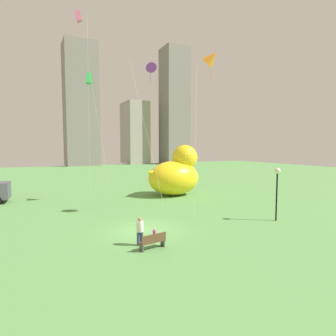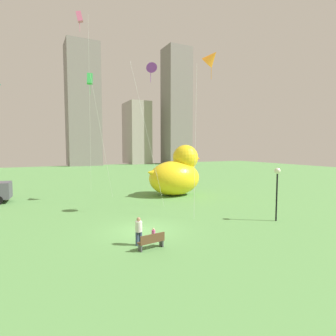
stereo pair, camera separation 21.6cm
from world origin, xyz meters
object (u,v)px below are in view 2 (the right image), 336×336
(kite_pink, at_px, (80,19))
(kite_green, at_px, (90,80))
(person_adult, at_px, (139,230))
(kite_purple, at_px, (151,65))
(lamppost, at_px, (277,180))
(park_bench, at_px, (152,241))
(person_child, at_px, (153,235))
(giant_inflatable_duck, at_px, (176,174))
(kite_orange, at_px, (211,58))

(kite_pink, distance_m, kite_green, 8.54)
(person_adult, relative_size, kite_green, 0.12)
(kite_green, bearing_deg, kite_purple, -48.54)
(lamppost, distance_m, kite_purple, 16.38)
(park_bench, xyz_separation_m, person_child, (0.48, 0.86, 0.04))
(park_bench, bearing_deg, person_adult, 115.99)
(park_bench, distance_m, giant_inflatable_duck, 17.50)
(park_bench, relative_size, person_adult, 0.95)
(park_bench, relative_size, kite_pink, 0.07)
(park_bench, relative_size, kite_purple, 0.11)
(lamppost, bearing_deg, person_child, -179.03)
(person_child, xyz_separation_m, giant_inflatable_duck, (8.99, 13.71, 2.05))
(person_child, relative_size, kite_pink, 0.04)
(person_child, distance_m, lamppost, 10.86)
(person_adult, bearing_deg, park_bench, -64.01)
(lamppost, distance_m, kite_orange, 11.00)
(kite_green, distance_m, kite_orange, 14.66)
(kite_purple, bearing_deg, lamppost, -61.40)
(giant_inflatable_duck, bearing_deg, kite_pink, 146.58)
(park_bench, xyz_separation_m, person_adult, (-0.44, 0.90, 0.45))
(kite_green, bearing_deg, park_bench, -90.54)
(lamppost, xyz_separation_m, kite_green, (-10.84, 16.44, 9.97))
(person_adult, bearing_deg, kite_pink, 89.33)
(person_adult, bearing_deg, kite_purple, 63.44)
(giant_inflatable_duck, bearing_deg, park_bench, -123.03)
(person_adult, distance_m, lamppost, 11.66)
(person_child, height_order, kite_orange, kite_orange)
(person_child, relative_size, giant_inflatable_duck, 0.13)
(kite_orange, bearing_deg, park_bench, -147.36)
(person_child, relative_size, kite_orange, 0.07)
(lamppost, relative_size, kite_purple, 0.28)
(person_child, height_order, lamppost, lamppost)
(kite_green, distance_m, kite_purple, 7.45)
(person_child, height_order, kite_purple, kite_purple)
(park_bench, bearing_deg, kite_purple, 66.94)
(kite_orange, bearing_deg, person_adult, -153.99)
(person_adult, relative_size, kite_purple, 0.11)
(person_child, bearing_deg, giant_inflatable_duck, 56.75)
(person_adult, height_order, kite_pink, kite_pink)
(giant_inflatable_duck, bearing_deg, kite_green, 162.67)
(person_child, height_order, giant_inflatable_duck, giant_inflatable_duck)
(giant_inflatable_duck, relative_size, kite_orange, 0.53)
(giant_inflatable_duck, relative_size, kite_pink, 0.33)
(person_child, bearing_deg, kite_green, 91.10)
(person_child, height_order, kite_pink, kite_pink)
(kite_purple, xyz_separation_m, kite_orange, (2.20, -7.26, -1.02))
(person_adult, height_order, person_child, person_adult)
(giant_inflatable_duck, bearing_deg, person_child, -123.25)
(park_bench, xyz_separation_m, kite_green, (0.16, 17.47, 12.69))
(kite_purple, distance_m, kite_orange, 7.66)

